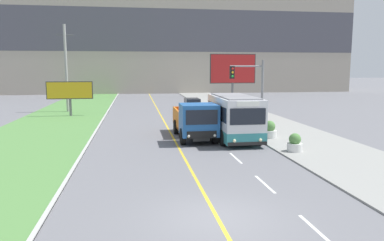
# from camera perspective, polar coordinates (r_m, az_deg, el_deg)

# --- Properties ---
(ground_plane) EXTENTS (300.00, 300.00, 0.00)m
(ground_plane) POSITION_cam_1_polar(r_m,az_deg,el_deg) (12.61, 3.89, -14.60)
(ground_plane) COLOR slate
(lane_marking_centre) EXTENTS (2.88, 140.00, 0.01)m
(lane_marking_centre) POSITION_cam_1_polar(r_m,az_deg,el_deg) (13.99, 3.89, -12.24)
(lane_marking_centre) COLOR gold
(lane_marking_centre) RESTS_ON ground_plane
(apartment_block_background) EXTENTS (80.00, 8.04, 21.99)m
(apartment_block_background) POSITION_cam_1_polar(r_m,az_deg,el_deg) (73.83, -6.85, 12.83)
(apartment_block_background) COLOR #A89E8E
(apartment_block_background) RESTS_ON ground_plane
(city_bus) EXTENTS (2.61, 6.12, 3.01)m
(city_bus) POSITION_cam_1_polar(r_m,az_deg,el_deg) (25.09, 6.48, 0.40)
(city_bus) COLOR silver
(city_bus) RESTS_ON ground_plane
(dump_truck) EXTENTS (2.43, 6.81, 2.54)m
(dump_truck) POSITION_cam_1_polar(r_m,az_deg,el_deg) (24.91, 0.64, -0.20)
(dump_truck) COLOR black
(dump_truck) RESTS_ON ground_plane
(car_distant) EXTENTS (1.80, 4.30, 1.45)m
(car_distant) POSITION_cam_1_polar(r_m,az_deg,el_deg) (41.34, 0.04, 2.32)
(car_distant) COLOR silver
(car_distant) RESTS_ON ground_plane
(utility_pole_far) EXTENTS (1.80, 0.28, 9.41)m
(utility_pole_far) POSITION_cam_1_polar(r_m,az_deg,el_deg) (43.06, -18.63, 7.56)
(utility_pole_far) COLOR #9E9E99
(utility_pole_far) RESTS_ON ground_plane
(traffic_light_mast) EXTENTS (2.28, 0.32, 5.33)m
(traffic_light_mast) POSITION_cam_1_polar(r_m,az_deg,el_deg) (24.85, 9.15, 4.67)
(traffic_light_mast) COLOR slate
(traffic_light_mast) RESTS_ON ground_plane
(billboard_large) EXTENTS (4.93, 0.24, 6.27)m
(billboard_large) POSITION_cam_1_polar(r_m,az_deg,el_deg) (40.31, 6.23, 7.63)
(billboard_large) COLOR #59595B
(billboard_large) RESTS_ON ground_plane
(billboard_small) EXTENTS (4.47, 0.24, 3.47)m
(billboard_small) POSITION_cam_1_polar(r_m,az_deg,el_deg) (39.20, -18.13, 4.26)
(billboard_small) COLOR #59595B
(billboard_small) RESTS_ON ground_plane
(planter_round_near) EXTENTS (0.85, 0.85, 1.05)m
(planter_round_near) POSITION_cam_1_polar(r_m,az_deg,el_deg) (22.26, 15.39, -3.37)
(planter_round_near) COLOR silver
(planter_round_near) RESTS_ON sidewalk_right
(planter_round_second) EXTENTS (0.97, 0.97, 1.17)m
(planter_round_second) POSITION_cam_1_polar(r_m,az_deg,el_deg) (26.14, 11.72, -1.46)
(planter_round_second) COLOR silver
(planter_round_second) RESTS_ON sidewalk_right
(planter_round_third) EXTENTS (0.98, 0.98, 1.15)m
(planter_round_third) POSITION_cam_1_polar(r_m,az_deg,el_deg) (30.12, 9.01, -0.15)
(planter_round_third) COLOR silver
(planter_round_third) RESTS_ON sidewalk_right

